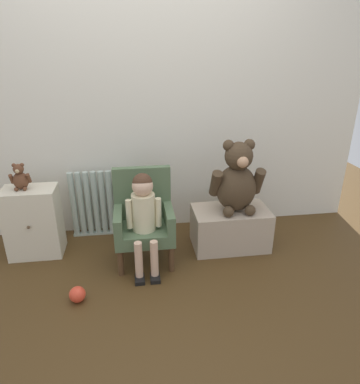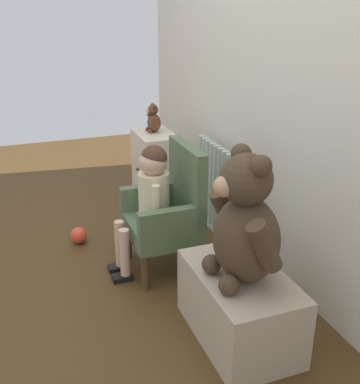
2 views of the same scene
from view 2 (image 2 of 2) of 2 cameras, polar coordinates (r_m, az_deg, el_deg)
name	(u,v)px [view 2 (image 2 of 2)]	position (r m, az deg, el deg)	size (l,w,h in m)	color
ground_plane	(70,292)	(2.68, -12.87, -11.50)	(6.00, 6.00, 0.00)	#463016
back_wall	(276,51)	(2.64, 11.29, 16.02)	(3.80, 0.05, 2.40)	silver
radiator	(216,189)	(3.15, 4.27, 0.32)	(0.56, 0.05, 0.59)	#A9BAAD
small_dresser	(156,171)	(3.53, -2.90, 2.56)	(0.40, 0.28, 0.56)	beige
child_armchair	(169,211)	(2.69, -1.27, -2.23)	(0.44, 0.37, 0.72)	#4E6445
child_figure	(149,192)	(2.61, -3.64, 0.06)	(0.25, 0.35, 0.74)	beige
low_bench	(239,306)	(2.25, 7.03, -13.27)	(0.61, 0.37, 0.33)	tan
large_teddy_bear	(245,225)	(2.01, 7.73, -3.89)	(0.42, 0.30, 0.58)	#433221
small_teddy_bear	(154,120)	(3.46, -3.16, 8.56)	(0.15, 0.10, 0.20)	brown
toy_ball	(79,235)	(3.14, -11.90, -5.04)	(0.11, 0.11, 0.11)	#DD4129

